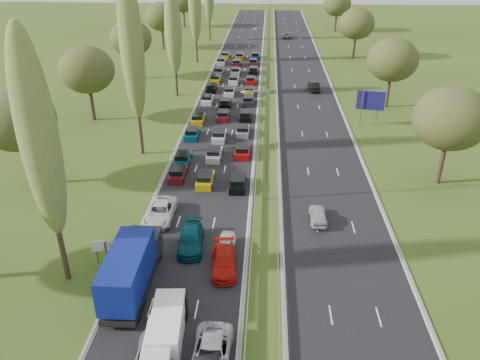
# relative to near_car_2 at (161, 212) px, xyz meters

# --- Properties ---
(ground) EXTENTS (260.00, 260.00, 0.00)m
(ground) POSITION_rel_near_car_2_xyz_m (10.32, 41.54, -0.81)
(ground) COLOR #344F18
(ground) RESTS_ON ground
(near_carriageway) EXTENTS (10.50, 215.00, 0.04)m
(near_carriageway) POSITION_rel_near_car_2_xyz_m (3.57, 44.04, -0.81)
(near_carriageway) COLOR black
(near_carriageway) RESTS_ON ground
(far_carriageway) EXTENTS (10.50, 215.00, 0.04)m
(far_carriageway) POSITION_rel_near_car_2_xyz_m (17.07, 44.04, -0.81)
(far_carriageway) COLOR black
(far_carriageway) RESTS_ON ground
(central_reservation) EXTENTS (2.36, 215.00, 0.32)m
(central_reservation) POSITION_rel_near_car_2_xyz_m (10.32, 44.04, -0.26)
(central_reservation) COLOR gray
(central_reservation) RESTS_ON ground
(lamp_columns) EXTENTS (0.18, 140.18, 12.00)m
(lamp_columns) POSITION_rel_near_car_2_xyz_m (10.32, 39.54, 5.19)
(lamp_columns) COLOR gray
(lamp_columns) RESTS_ON ground
(poplar_row) EXTENTS (2.80, 127.80, 22.44)m
(poplar_row) POSITION_rel_near_car_2_xyz_m (-5.68, 29.70, 11.58)
(poplar_row) COLOR #2D2116
(poplar_row) RESTS_ON ground
(woodland_left) EXTENTS (8.00, 166.00, 11.10)m
(woodland_left) POSITION_rel_near_car_2_xyz_m (-16.18, 24.16, 6.87)
(woodland_left) COLOR #2D2116
(woodland_left) RESTS_ON ground
(woodland_right) EXTENTS (8.00, 153.00, 11.10)m
(woodland_right) POSITION_rel_near_car_2_xyz_m (29.82, 28.20, 6.87)
(woodland_right) COLOR #2D2116
(woodland_right) RESTS_ON ground
(traffic_queue_fill) EXTENTS (9.10, 67.12, 0.80)m
(traffic_queue_fill) POSITION_rel_near_car_2_xyz_m (3.58, 38.97, -0.37)
(traffic_queue_fill) COLOR #590F14
(traffic_queue_fill) RESTS_ON ground
(near_car_2) EXTENTS (2.66, 5.69, 1.58)m
(near_car_2) POSITION_rel_near_car_2_xyz_m (0.00, 0.00, 0.00)
(near_car_2) COLOR silver
(near_car_2) RESTS_ON near_carriageway
(near_car_7) EXTENTS (2.52, 5.43, 1.53)m
(near_car_7) POSITION_rel_near_car_2_xyz_m (3.71, -4.50, -0.02)
(near_car_7) COLOR #043944
(near_car_7) RESTS_ON near_carriageway
(near_car_10) EXTENTS (2.64, 5.55, 1.53)m
(near_car_10) POSITION_rel_near_car_2_xyz_m (7.01, -17.37, -0.02)
(near_car_10) COLOR #A9ACB3
(near_car_10) RESTS_ON near_carriageway
(near_car_11) EXTENTS (2.49, 5.26, 1.48)m
(near_car_11) POSITION_rel_near_car_2_xyz_m (6.94, -7.49, -0.05)
(near_car_11) COLOR #AF130A
(near_car_11) RESTS_ON near_carriageway
(near_car_12) EXTENTS (1.73, 3.88, 1.30)m
(near_car_12) POSITION_rel_near_car_2_xyz_m (6.87, -5.06, -0.14)
(near_car_12) COLOR silver
(near_car_12) RESTS_ON near_carriageway
(far_car_0) EXTENTS (1.65, 4.04, 1.37)m
(far_car_0) POSITION_rel_near_car_2_xyz_m (15.50, 0.51, -0.10)
(far_car_0) COLOR #A9AFB3
(far_car_0) RESTS_ON far_carriageway
(far_car_1) EXTENTS (1.97, 4.91, 1.59)m
(far_car_1) POSITION_rel_near_car_2_xyz_m (18.63, 45.04, 0.01)
(far_car_1) COLOR black
(far_car_1) RESTS_ON far_carriageway
(far_car_2) EXTENTS (2.71, 5.45, 1.48)m
(far_car_2) POSITION_rel_near_car_2_xyz_m (15.29, 95.61, -0.05)
(far_car_2) COLOR slate
(far_car_2) RESTS_ON far_carriageway
(blue_lorry) EXTENTS (2.71, 9.74, 4.11)m
(blue_lorry) POSITION_rel_near_car_2_xyz_m (0.07, -10.45, 1.31)
(blue_lorry) COLOR black
(blue_lorry) RESTS_ON near_carriageway
(white_van_front) EXTENTS (1.81, 4.62, 1.86)m
(white_van_front) POSITION_rel_near_car_2_xyz_m (3.59, -17.19, 0.15)
(white_van_front) COLOR silver
(white_van_front) RESTS_ON near_carriageway
(white_van_rear) EXTENTS (2.11, 5.37, 2.16)m
(white_van_rear) POSITION_rel_near_car_2_xyz_m (3.77, -15.15, 0.30)
(white_van_rear) COLOR white
(white_van_rear) RESTS_ON near_carriageway
(info_sign) EXTENTS (1.47, 0.50, 2.10)m
(info_sign) POSITION_rel_near_car_2_xyz_m (-3.58, -7.09, 0.56)
(info_sign) COLOR gray
(info_sign) RESTS_ON ground
(direction_sign) EXTENTS (3.93, 0.93, 5.20)m
(direction_sign) POSITION_rel_near_car_2_xyz_m (25.22, 27.58, 2.76)
(direction_sign) COLOR gray
(direction_sign) RESTS_ON ground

